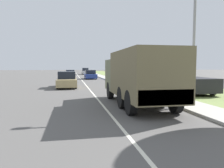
{
  "coord_description": "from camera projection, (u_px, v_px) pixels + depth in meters",
  "views": [
    {
      "loc": [
        -1.69,
        2.34,
        2.1
      ],
      "look_at": [
        0.75,
        15.09,
        1.04
      ],
      "focal_mm": 35.0,
      "sensor_mm": 36.0,
      "label": 1
    }
  ],
  "objects": [
    {
      "name": "car_fourth_ahead",
      "position": [
        85.0,
        71.0,
        56.98
      ],
      "size": [
        1.73,
        4.87,
        1.68
      ],
      "color": "#B7BABF",
      "rests_on": "ground"
    },
    {
      "name": "ground_plane",
      "position": [
        80.0,
        79.0,
        37.36
      ],
      "size": [
        180.0,
        180.0,
        0.0
      ],
      "primitive_type": "plane",
      "color": "#565451"
    },
    {
      "name": "lamp_post",
      "position": [
        190.0,
        34.0,
        11.43
      ],
      "size": [
        1.69,
        0.24,
        6.05
      ],
      "color": "gray",
      "rests_on": "sidewalk_right"
    },
    {
      "name": "car_nearest_ahead",
      "position": [
        67.0,
        80.0,
        21.74
      ],
      "size": [
        1.88,
        4.8,
        1.58
      ],
      "color": "tan",
      "rests_on": "ground"
    },
    {
      "name": "military_truck",
      "position": [
        138.0,
        75.0,
        11.62
      ],
      "size": [
        2.38,
        7.32,
        2.88
      ],
      "color": "#606647",
      "rests_on": "ground"
    },
    {
      "name": "car_third_ahead",
      "position": [
        70.0,
        73.0,
        44.66
      ],
      "size": [
        1.9,
        4.78,
        1.37
      ],
      "color": "silver",
      "rests_on": "ground"
    },
    {
      "name": "car_second_ahead",
      "position": [
        90.0,
        75.0,
        36.43
      ],
      "size": [
        1.83,
        4.52,
        1.48
      ],
      "color": "navy",
      "rests_on": "ground"
    },
    {
      "name": "pickup_truck",
      "position": [
        186.0,
        81.0,
        17.63
      ],
      "size": [
        2.05,
        5.66,
        1.93
      ],
      "color": "black",
      "rests_on": "grass_strip_right"
    },
    {
      "name": "lane_centre_stripe",
      "position": [
        80.0,
        79.0,
        37.36
      ],
      "size": [
        0.12,
        120.0,
        0.0
      ],
      "color": "silver",
      "rests_on": "ground"
    },
    {
      "name": "sidewalk_right",
      "position": [
        106.0,
        78.0,
        38.2
      ],
      "size": [
        1.8,
        120.0,
        0.12
      ],
      "color": "#ADAAA3",
      "rests_on": "ground"
    },
    {
      "name": "grass_strip_right",
      "position": [
        131.0,
        78.0,
        39.02
      ],
      "size": [
        7.0,
        120.0,
        0.02
      ],
      "color": "olive",
      "rests_on": "ground"
    }
  ]
}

